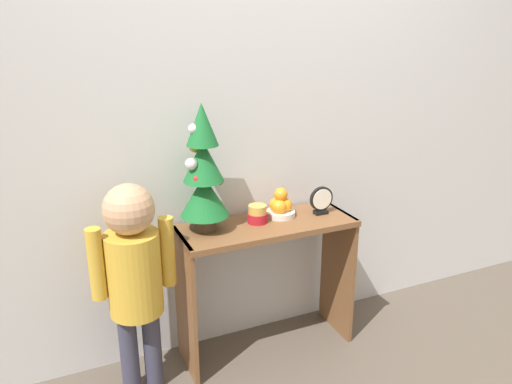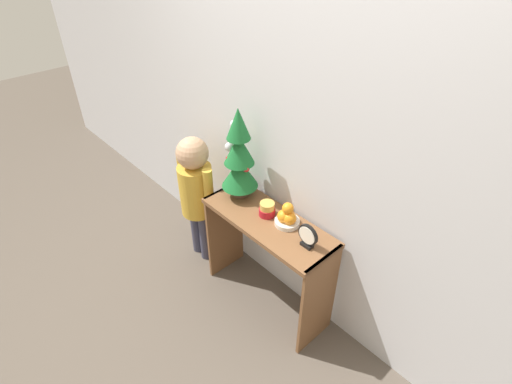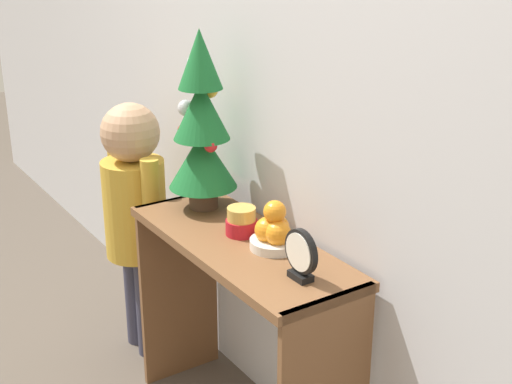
% 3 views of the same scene
% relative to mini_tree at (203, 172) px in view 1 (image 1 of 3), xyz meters
% --- Properties ---
extents(ground_plane, '(12.00, 12.00, 0.00)m').
position_rel_mini_tree_xyz_m(ground_plane, '(0.31, -0.22, -1.02)').
color(ground_plane, brown).
extents(back_wall, '(7.00, 0.05, 2.50)m').
position_rel_mini_tree_xyz_m(back_wall, '(0.31, 0.17, 0.23)').
color(back_wall, silver).
rests_on(back_wall, ground_plane).
extents(console_table, '(0.90, 0.34, 0.73)m').
position_rel_mini_tree_xyz_m(console_table, '(0.31, -0.04, -0.48)').
color(console_table, brown).
rests_on(console_table, ground_plane).
extents(mini_tree, '(0.24, 0.24, 0.62)m').
position_rel_mini_tree_xyz_m(mini_tree, '(0.00, 0.00, 0.00)').
color(mini_tree, '#4C3828').
rests_on(mini_tree, console_table).
extents(fruit_bowl, '(0.15, 0.15, 0.15)m').
position_rel_mini_tree_xyz_m(fruit_bowl, '(0.41, 0.01, -0.24)').
color(fruit_bowl, silver).
rests_on(fruit_bowl, console_table).
extents(singing_bowl, '(0.10, 0.10, 0.09)m').
position_rel_mini_tree_xyz_m(singing_bowl, '(0.27, -0.01, -0.25)').
color(singing_bowl, '#AD1923').
rests_on(singing_bowl, console_table).
extents(desk_clock, '(0.13, 0.04, 0.15)m').
position_rel_mini_tree_xyz_m(desk_clock, '(0.62, -0.04, -0.22)').
color(desk_clock, black).
rests_on(desk_clock, console_table).
extents(child_figure, '(0.38, 0.24, 1.04)m').
position_rel_mini_tree_xyz_m(child_figure, '(-0.37, -0.10, -0.37)').
color(child_figure, '#38384C').
rests_on(child_figure, ground_plane).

